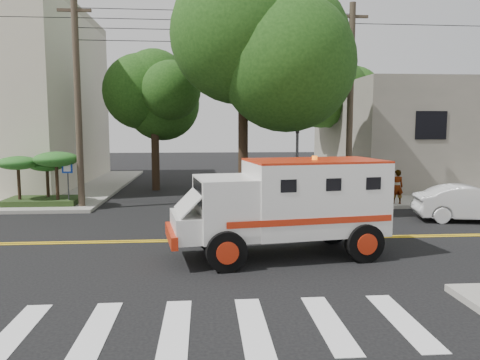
{
  "coord_description": "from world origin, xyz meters",
  "views": [
    {
      "loc": [
        -0.26,
        -14.58,
        3.61
      ],
      "look_at": [
        1.07,
        2.75,
        1.6
      ],
      "focal_mm": 35.0,
      "sensor_mm": 36.0,
      "label": 1
    }
  ],
  "objects": [
    {
      "name": "sidewalk_ne",
      "position": [
        13.5,
        13.5,
        0.07
      ],
      "size": [
        17.0,
        17.0,
        0.15
      ],
      "primitive_type": "cube",
      "color": "gray",
      "rests_on": "ground"
    },
    {
      "name": "armored_truck",
      "position": [
        2.04,
        -1.94,
        1.53
      ],
      "size": [
        6.15,
        3.1,
        2.68
      ],
      "rotation": [
        0.0,
        0.0,
        0.15
      ],
      "color": "silver",
      "rests_on": "ground"
    },
    {
      "name": "tree_main",
      "position": [
        1.94,
        6.21,
        7.2
      ],
      "size": [
        6.08,
        5.7,
        9.85
      ],
      "color": "black",
      "rests_on": "ground"
    },
    {
      "name": "pedestrian_b",
      "position": [
        6.36,
        5.5,
        1.02
      ],
      "size": [
        1.0,
        0.87,
        1.75
      ],
      "primitive_type": "imported",
      "rotation": [
        0.0,
        0.0,
        2.86
      ],
      "color": "gray",
      "rests_on": "sidewalk_ne"
    },
    {
      "name": "tree_left",
      "position": [
        -2.68,
        11.79,
        5.73
      ],
      "size": [
        4.48,
        4.2,
        7.7
      ],
      "color": "black",
      "rests_on": "ground"
    },
    {
      "name": "utility_pole_right",
      "position": [
        6.3,
        6.2,
        4.5
      ],
      "size": [
        0.28,
        0.28,
        9.0
      ],
      "primitive_type": "cylinder",
      "color": "#382D23",
      "rests_on": "ground"
    },
    {
      "name": "tree_right",
      "position": [
        8.84,
        15.77,
        6.09
      ],
      "size": [
        4.8,
        4.5,
        8.2
      ],
      "color": "black",
      "rests_on": "ground"
    },
    {
      "name": "palm_planter",
      "position": [
        -7.44,
        6.62,
        1.65
      ],
      "size": [
        3.52,
        2.63,
        2.36
      ],
      "color": "#1E3314",
      "rests_on": "sidewalk_nw"
    },
    {
      "name": "ground",
      "position": [
        0.0,
        0.0,
        0.0
      ],
      "size": [
        100.0,
        100.0,
        0.0
      ],
      "primitive_type": "plane",
      "color": "black",
      "rests_on": "ground"
    },
    {
      "name": "accessibility_sign",
      "position": [
        -6.2,
        6.17,
        1.37
      ],
      "size": [
        0.45,
        0.1,
        2.02
      ],
      "color": "#3F3F42",
      "rests_on": "ground"
    },
    {
      "name": "traffic_signal",
      "position": [
        3.8,
        5.6,
        2.23
      ],
      "size": [
        0.15,
        0.18,
        3.6
      ],
      "color": "#3F3F42",
      "rests_on": "ground"
    },
    {
      "name": "parked_sedan",
      "position": [
        9.87,
        2.25,
        0.68
      ],
      "size": [
        4.33,
        2.18,
        1.36
      ],
      "primitive_type": "imported",
      "rotation": [
        0.0,
        0.0,
        1.39
      ],
      "color": "silver",
      "rests_on": "ground"
    },
    {
      "name": "utility_pole_left",
      "position": [
        -5.6,
        6.0,
        4.5
      ],
      "size": [
        0.28,
        0.28,
        9.0
      ],
      "primitive_type": "cylinder",
      "color": "#382D23",
      "rests_on": "ground"
    },
    {
      "name": "building_right",
      "position": [
        15.0,
        14.0,
        3.15
      ],
      "size": [
        14.0,
        12.0,
        6.0
      ],
      "primitive_type": "cube",
      "color": "slate",
      "rests_on": "sidewalk_ne"
    },
    {
      "name": "pedestrian_a",
      "position": [
        8.32,
        5.5,
        0.92
      ],
      "size": [
        0.58,
        0.4,
        1.53
      ],
      "primitive_type": "imported",
      "rotation": [
        0.0,
        0.0,
        3.08
      ],
      "color": "gray",
      "rests_on": "sidewalk_ne"
    }
  ]
}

